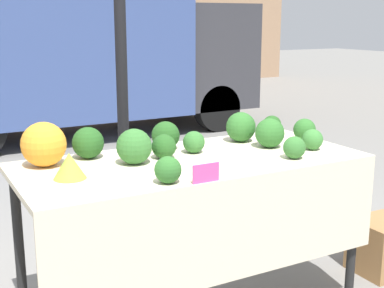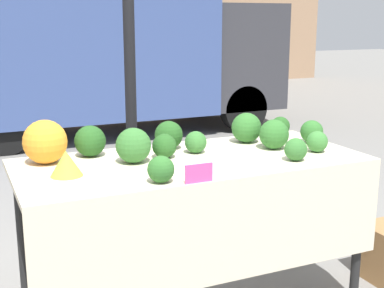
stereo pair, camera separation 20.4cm
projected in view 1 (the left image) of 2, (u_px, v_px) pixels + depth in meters
name	position (u px, v px, depth m)	size (l,w,h in m)	color
tent_pole	(122.00, 81.00, 3.25)	(0.07, 0.07, 2.40)	black
parked_truck	(73.00, 43.00, 7.17)	(4.69, 1.81, 2.35)	#384C84
market_table	(198.00, 184.00, 2.71)	(1.78, 0.79, 0.86)	beige
orange_cauliflower	(44.00, 144.00, 2.58)	(0.22, 0.22, 0.22)	orange
romanesco_head	(69.00, 166.00, 2.39)	(0.15, 0.15, 0.12)	#93B238
broccoli_head_0	(88.00, 143.00, 2.74)	(0.16, 0.16, 0.16)	#23511E
broccoli_head_1	(272.00, 125.00, 3.33)	(0.12, 0.12, 0.12)	#23511E
broccoli_head_2	(164.00, 146.00, 2.74)	(0.13, 0.13, 0.13)	#23511E
broccoli_head_3	(312.00, 140.00, 2.93)	(0.11, 0.11, 0.11)	#387533
broccoli_head_4	(166.00, 135.00, 2.93)	(0.16, 0.16, 0.16)	#23511E
broccoli_head_5	(241.00, 127.00, 3.12)	(0.17, 0.17, 0.17)	#2D6628
broccoli_head_6	(294.00, 148.00, 2.74)	(0.12, 0.12, 0.12)	#336B2D
broccoli_head_7	(168.00, 170.00, 2.33)	(0.12, 0.12, 0.12)	#2D6628
broccoli_head_8	(134.00, 147.00, 2.63)	(0.18, 0.18, 0.18)	#336B2D
broccoli_head_9	(194.00, 142.00, 2.86)	(0.12, 0.12, 0.12)	#336B2D
broccoli_head_10	(270.00, 133.00, 2.97)	(0.16, 0.16, 0.16)	#2D6628
broccoli_head_11	(269.00, 131.00, 3.16)	(0.11, 0.11, 0.11)	#285B23
broccoli_head_12	(305.00, 130.00, 3.14)	(0.13, 0.13, 0.13)	#2D6628
price_sign	(206.00, 173.00, 2.34)	(0.13, 0.01, 0.09)	#EF4793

